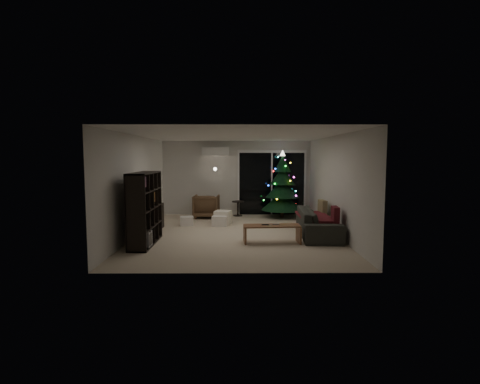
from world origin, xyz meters
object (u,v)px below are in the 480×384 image
object	(u,v)px
armchair	(206,206)
coffee_table	(272,234)
sofa	(318,223)
media_cabinet	(152,218)
christmas_tree	(282,184)
bookshelf	(136,208)

from	to	relation	value
armchair	coffee_table	xyz separation A→B (m)	(1.79, -3.57, -0.17)
sofa	media_cabinet	bearing A→B (deg)	84.64
armchair	sofa	distance (m)	4.12
media_cabinet	christmas_tree	bearing A→B (deg)	29.99
coffee_table	armchair	bearing A→B (deg)	112.80
coffee_table	sofa	bearing A→B (deg)	27.90
media_cabinet	christmas_tree	size ratio (longest dim) A/B	0.50
armchair	coffee_table	bearing A→B (deg)	119.47
sofa	christmas_tree	xyz separation A→B (m)	(-0.56, 2.84, 0.76)
media_cabinet	armchair	bearing A→B (deg)	59.00
media_cabinet	sofa	distance (m)	4.36
bookshelf	armchair	xyz separation A→B (m)	(1.28, 3.67, -0.44)
media_cabinet	armchair	xyz separation A→B (m)	(1.28, 2.10, 0.03)
armchair	christmas_tree	world-z (taller)	christmas_tree
media_cabinet	coffee_table	world-z (taller)	media_cabinet
armchair	christmas_tree	xyz separation A→B (m)	(2.46, 0.03, 0.72)
media_cabinet	coffee_table	distance (m)	3.41
sofa	armchair	bearing A→B (deg)	51.08
bookshelf	media_cabinet	xyz separation A→B (m)	(0.00, 1.56, -0.47)
sofa	coffee_table	world-z (taller)	sofa
bookshelf	armchair	world-z (taller)	bookshelf
armchair	bookshelf	bearing A→B (deg)	73.58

